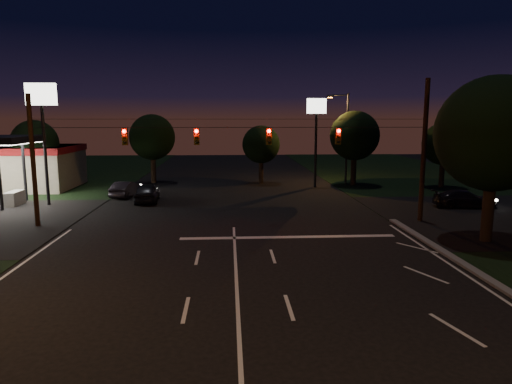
{
  "coord_description": "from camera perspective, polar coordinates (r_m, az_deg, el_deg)",
  "views": [
    {
      "loc": [
        -0.26,
        -13.02,
        6.53
      ],
      "look_at": [
        1.04,
        8.83,
        3.0
      ],
      "focal_mm": 32.0,
      "sensor_mm": 36.0,
      "label": 1
    }
  ],
  "objects": [
    {
      "name": "ground",
      "position": [
        14.57,
        -2.13,
        -17.47
      ],
      "size": [
        140.0,
        140.0,
        0.0
      ],
      "primitive_type": "plane",
      "color": "black",
      "rests_on": "ground"
    },
    {
      "name": "stop_bar",
      "position": [
        25.58,
        4.04,
        -5.64
      ],
      "size": [
        12.0,
        0.5,
        0.01
      ],
      "primitive_type": "cube",
      "color": "silver",
      "rests_on": "ground"
    },
    {
      "name": "utility_pole_right",
      "position": [
        31.27,
        19.79,
        -3.44
      ],
      "size": [
        0.3,
        0.3,
        9.0
      ],
      "primitive_type": "cylinder",
      "color": "black",
      "rests_on": "ground"
    },
    {
      "name": "utility_pole_left",
      "position": [
        31.08,
        -25.58,
        -3.88
      ],
      "size": [
        0.28,
        0.28,
        8.0
      ],
      "primitive_type": "cylinder",
      "color": "black",
      "rests_on": "ground"
    },
    {
      "name": "signal_span",
      "position": [
        28.01,
        -2.9,
        7.05
      ],
      "size": [
        24.0,
        0.4,
        1.56
      ],
      "color": "black",
      "rests_on": "ground"
    },
    {
      "name": "pole_sign_left_near",
      "position": [
        37.62,
        -25.16,
        8.99
      ],
      "size": [
        2.2,
        0.3,
        9.1
      ],
      "color": "black",
      "rests_on": "ground"
    },
    {
      "name": "pole_sign_right",
      "position": [
        43.81,
        7.54,
        8.7
      ],
      "size": [
        1.8,
        0.3,
        8.4
      ],
      "color": "black",
      "rests_on": "ground"
    },
    {
      "name": "street_light_right_far",
      "position": [
        46.48,
        11.0,
        7.4
      ],
      "size": [
        2.2,
        0.35,
        9.0
      ],
      "color": "black",
      "rests_on": "ground"
    },
    {
      "name": "tree_right_near",
      "position": [
        26.99,
        27.49,
        6.33
      ],
      "size": [
        6.0,
        6.0,
        8.76
      ],
      "color": "black",
      "rests_on": "ground"
    },
    {
      "name": "tree_far_a",
      "position": [
        46.69,
        -25.84,
        5.46
      ],
      "size": [
        4.2,
        4.2,
        6.42
      ],
      "color": "black",
      "rests_on": "ground"
    },
    {
      "name": "tree_far_b",
      "position": [
        47.82,
        -12.79,
        6.63
      ],
      "size": [
        4.6,
        4.6,
        6.98
      ],
      "color": "black",
      "rests_on": "ground"
    },
    {
      "name": "tree_far_c",
      "position": [
        46.32,
        0.65,
        5.9
      ],
      "size": [
        3.8,
        3.8,
        5.86
      ],
      "color": "black",
      "rests_on": "ground"
    },
    {
      "name": "tree_far_d",
      "position": [
        45.86,
        12.21,
        6.82
      ],
      "size": [
        4.8,
        4.8,
        7.3
      ],
      "color": "black",
      "rests_on": "ground"
    },
    {
      "name": "tree_far_e",
      "position": [
        46.82,
        22.37,
        5.52
      ],
      "size": [
        4.0,
        4.0,
        6.18
      ],
      "color": "black",
      "rests_on": "ground"
    },
    {
      "name": "car_oncoming_a",
      "position": [
        37.07,
        -13.48,
        -0.06
      ],
      "size": [
        2.1,
        4.53,
        1.5
      ],
      "primitive_type": "imported",
      "rotation": [
        0.0,
        0.0,
        3.22
      ],
      "color": "black",
      "rests_on": "ground"
    },
    {
      "name": "car_oncoming_b",
      "position": [
        40.02,
        -15.99,
        0.36
      ],
      "size": [
        1.98,
        4.12,
        1.3
      ],
      "primitive_type": "imported",
      "rotation": [
        0.0,
        0.0,
        2.99
      ],
      "color": "black",
      "rests_on": "ground"
    },
    {
      "name": "car_cross",
      "position": [
        37.07,
        24.64,
        -0.81
      ],
      "size": [
        4.69,
        2.44,
        1.3
      ],
      "primitive_type": "imported",
      "rotation": [
        0.0,
        0.0,
        1.43
      ],
      "color": "black",
      "rests_on": "ground"
    }
  ]
}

